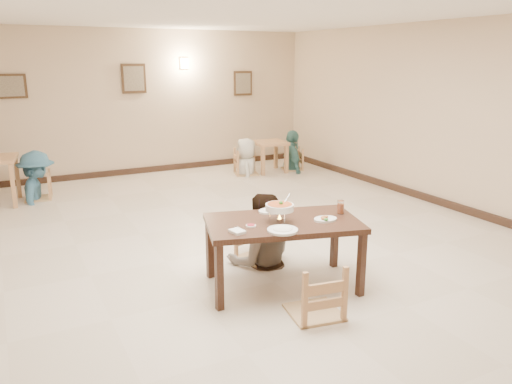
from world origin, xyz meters
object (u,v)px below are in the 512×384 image
bg_chair_rr (292,149)px  bg_diner_b (33,151)px  drink_glass (341,208)px  bg_chair_lr (36,173)px  chair_near (316,264)px  chair_far (257,224)px  bg_table_right (270,147)px  bg_chair_rl (246,151)px  curry_warmer (280,207)px  main_table (283,228)px  main_diner (261,193)px  bg_diner_c (246,138)px  bg_diner_d (293,130)px

bg_chair_rr → bg_diner_b: (-5.24, -0.01, 0.40)m
drink_glass → bg_chair_lr: bearing=118.3°
chair_near → bg_chair_lr: (-2.01, 5.67, -0.05)m
chair_far → drink_glass: chair_far is taller
chair_far → bg_table_right: (2.52, 4.24, 0.08)m
bg_chair_rl → bg_chair_rr: 1.12m
chair_near → curry_warmer: bearing=-79.0°
chair_far → drink_glass: size_ratio=6.19×
main_table → chair_far: (0.11, 0.80, -0.21)m
main_diner → bg_chair_rr: (3.08, 4.32, -0.41)m
chair_far → bg_chair_rl: bearing=51.0°
curry_warmer → bg_diner_b: 5.39m
chair_far → bg_chair_rr: chair_far is taller
bg_chair_rr → bg_diner_c: 1.16m
main_table → curry_warmer: curry_warmer is taller
bg_table_right → bg_diner_d: bg_diner_d is taller
drink_glass → bg_chair_rl: bearing=74.8°
bg_table_right → main_table: bearing=-117.6°
main_diner → bg_diner_b: size_ratio=1.01×
curry_warmer → bg_diner_c: bg_diner_c is taller
bg_chair_rl → main_table: bearing=172.9°
main_table → chair_near: (-0.04, -0.68, -0.15)m
bg_table_right → bg_chair_rl: size_ratio=0.71×
bg_table_right → bg_diner_d: 0.65m
curry_warmer → drink_glass: 0.74m
bg_table_right → bg_diner_c: size_ratio=0.47×
main_table → drink_glass: size_ratio=12.05×
bg_chair_rl → bg_diner_d: size_ratio=0.58×
main_table → bg_table_right: main_table is taller
curry_warmer → bg_chair_rr: size_ratio=0.36×
main_table → chair_near: bearing=-77.4°
main_table → main_diner: 0.73m
bg_diner_d → chair_near: bearing=165.1°
bg_table_right → bg_diner_c: bearing=177.8°
main_diner → drink_glass: main_diner is taller
bg_chair_rl → bg_diner_c: size_ratio=0.66×
chair_far → bg_diner_c: bg_diner_c is taller
chair_near → drink_glass: bearing=-130.7°
main_table → bg_chair_rr: 5.94m
chair_near → curry_warmer: chair_near is taller
bg_chair_rr → bg_diner_b: size_ratio=0.53×
bg_chair_rr → bg_diner_d: 0.42m
curry_warmer → bg_table_right: 5.74m
bg_table_right → bg_chair_rr: bg_chair_rr is taller
main_diner → bg_table_right: size_ratio=2.37×
main_table → bg_table_right: (2.64, 5.04, -0.13)m
chair_near → bg_chair_rl: bearing=-100.6°
chair_near → main_diner: bearing=-86.4°
chair_near → bg_table_right: bearing=-105.4°
bg_chair_lr → bg_diner_c: size_ratio=0.60×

